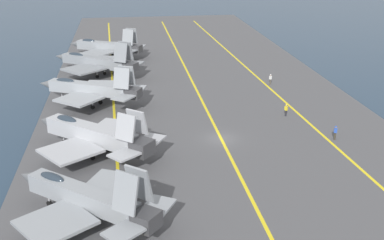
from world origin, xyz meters
TOP-DOWN VIEW (x-y plane):
  - ground_plane at (0.00, 0.00)m, footprint 2000.00×2000.00m
  - carrier_deck at (0.00, 0.00)m, footprint 190.33×46.37m
  - deck_stripe_foul_line at (0.00, -12.75)m, footprint 171.16×7.45m
  - deck_stripe_centerline at (0.00, 0.00)m, footprint 171.29×0.36m
  - deck_stripe_edge_line at (0.00, 12.75)m, footprint 171.24×5.23m
  - parked_jet_second at (-16.29, 15.15)m, footprint 13.47×14.50m
  - parked_jet_third at (-2.17, 15.20)m, footprint 14.05×15.27m
  - parked_jet_fourth at (14.45, 16.29)m, footprint 12.51×16.14m
  - parked_jet_fifth at (30.45, 16.12)m, footprint 13.95×16.41m
  - parked_jet_sixth at (44.01, 14.74)m, footprint 13.82×15.87m
  - crew_yellow_vest at (6.48, -10.39)m, footprint 0.46×0.44m
  - crew_blue_vest at (-2.28, -13.67)m, footprint 0.38×0.45m
  - crew_white_vest at (21.20, -12.63)m, footprint 0.41×0.46m

SIDE VIEW (x-z plane):
  - ground_plane at x=0.00m, z-range 0.00..0.00m
  - carrier_deck at x=0.00m, z-range 0.00..0.40m
  - deck_stripe_foul_line at x=0.00m, z-range 0.40..0.41m
  - deck_stripe_centerline at x=0.00m, z-range 0.40..0.41m
  - deck_stripe_edge_line at x=0.00m, z-range 0.40..0.41m
  - crew_yellow_vest at x=6.48m, z-range 0.49..2.22m
  - crew_white_vest at x=21.20m, z-range 0.49..2.29m
  - crew_blue_vest at x=-2.28m, z-range 0.49..2.31m
  - parked_jet_sixth at x=44.01m, z-range -0.38..5.84m
  - parked_jet_second at x=-16.29m, z-range -0.42..6.03m
  - parked_jet_third at x=-2.17m, z-range -0.27..5.89m
  - parked_jet_fifth at x=30.45m, z-range -0.29..6.34m
  - parked_jet_fourth at x=14.45m, z-range -0.11..6.24m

